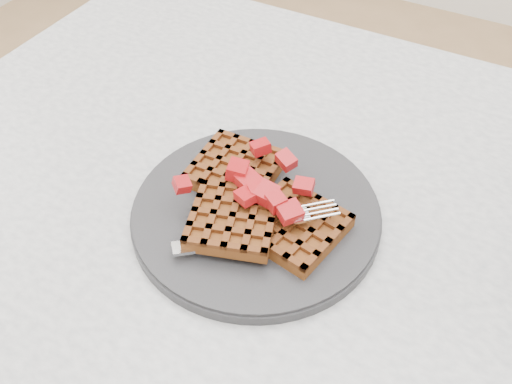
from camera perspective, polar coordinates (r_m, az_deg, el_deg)
table at (r=0.71m, az=9.82°, el=-10.54°), size 1.20×0.80×0.75m
plate at (r=0.62m, az=0.00°, el=-2.07°), size 0.27×0.27×0.02m
waffles at (r=0.60m, az=-0.16°, el=-1.08°), size 0.19×0.17×0.03m
strawberry_pile at (r=0.58m, az=0.00°, el=0.96°), size 0.15×0.15×0.02m
fork at (r=0.58m, az=1.21°, el=-4.17°), size 0.15×0.14×0.02m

